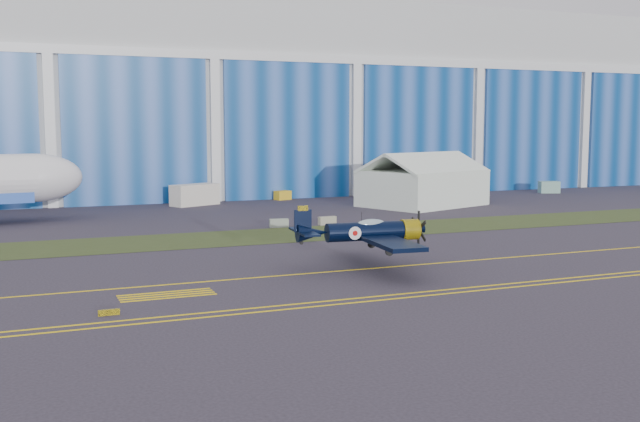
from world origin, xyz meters
name	(u,v)px	position (x,y,z in m)	size (l,w,h in m)	color
ground	(367,256)	(0.00, 0.00, 0.00)	(260.00, 260.00, 0.00)	#342E3A
grass_median	(306,234)	(0.00, 14.00, 0.02)	(260.00, 10.00, 0.02)	#475128
hangar	(181,101)	(0.00, 71.79, 14.96)	(220.00, 45.70, 30.00)	silver
taxiway_centreline	(396,266)	(0.00, -5.00, 0.01)	(200.00, 0.20, 0.02)	yellow
edge_line_near	(466,292)	(0.00, -14.50, 0.01)	(80.00, 0.20, 0.02)	yellow
edge_line_far	(457,289)	(0.00, -13.50, 0.01)	(80.00, 0.20, 0.02)	yellow
hold_short_ladder	(167,295)	(-18.00, -8.10, 0.01)	(6.00, 2.40, 0.02)	yellow
guard_board_left	(109,312)	(-22.00, -12.00, 0.17)	(1.20, 0.15, 0.35)	yellow
warbird	(366,231)	(-2.37, -4.56, 2.78)	(12.77, 14.93, 4.13)	black
tent	(423,179)	(24.31, 33.00, 3.62)	(18.60, 16.20, 7.23)	white
shipping_container	(195,195)	(-4.04, 45.08, 1.43)	(6.60, 2.64, 2.86)	silver
tug	(283,195)	(9.55, 47.83, 0.66)	(2.26, 1.41, 1.32)	gold
gse_box	(549,187)	(52.97, 42.17, 0.94)	(3.14, 1.67, 1.88)	#7CAD9F
barrier_a	(279,223)	(-0.87, 19.56, 0.45)	(2.00, 0.60, 0.90)	gray
barrier_b	(327,221)	(4.67, 19.53, 0.45)	(2.00, 0.60, 0.90)	#9A9883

